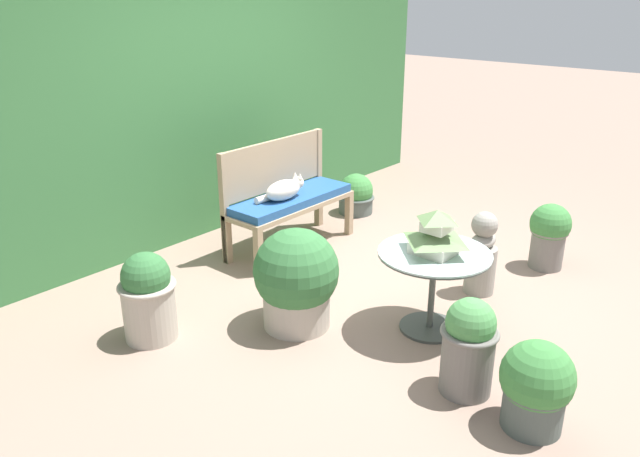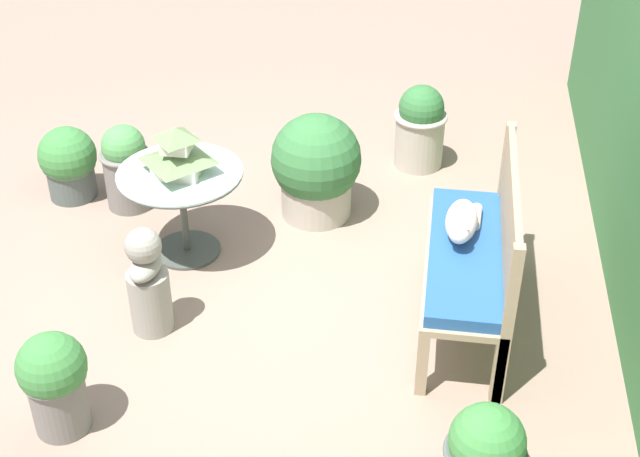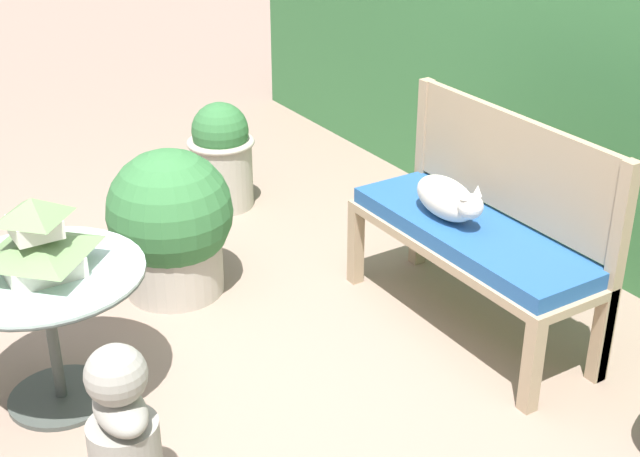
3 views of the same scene
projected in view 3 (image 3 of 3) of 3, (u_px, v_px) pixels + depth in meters
The scene contains 9 objects.
ground at pixel (251, 384), 3.65m from camera, with size 30.00×30.00×0.00m, color gray.
garden_bench at pixel (471, 242), 3.86m from camera, with size 1.26×0.44×0.50m.
bench_backrest at pixel (511, 178), 3.84m from camera, with size 1.26×0.06×0.97m.
cat at pixel (448, 199), 3.86m from camera, with size 0.47×0.22×0.21m.
patio_table at pixel (47, 300), 3.35m from camera, with size 0.76×0.76×0.58m.
pagoda_birdhouse at pixel (37, 241), 3.24m from camera, with size 0.36×0.36×0.30m.
garden_bust at pixel (124, 439), 2.86m from camera, with size 0.28×0.23×0.66m.
potted_plant_patio_mid at pixel (171, 224), 4.18m from camera, with size 0.59×0.59×0.72m.
potted_plant_table_near at pixel (221, 155), 5.09m from camera, with size 0.39×0.39×0.62m.
Camera 3 is at (2.68, -1.35, 2.19)m, focal length 50.00 mm.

